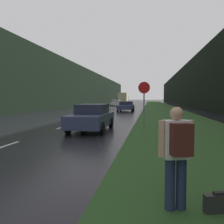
{
  "coord_description": "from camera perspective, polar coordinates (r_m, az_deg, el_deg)",
  "views": [
    {
      "loc": [
        5.2,
        -0.69,
        1.74
      ],
      "look_at": [
        2.72,
        15.01,
        0.82
      ],
      "focal_mm": 38.0,
      "sensor_mm": 36.0,
      "label": 1
    }
  ],
  "objects": [
    {
      "name": "treeline_near_side",
      "position": [
        51.38,
        18.05,
        5.97
      ],
      "size": [
        2.0,
        140.0,
        8.52
      ],
      "primitive_type": "cube",
      "color": "black",
      "rests_on": "ground_plane"
    },
    {
      "name": "car_passing_far",
      "position": [
        31.81,
        3.41,
        1.42
      ],
      "size": [
        2.04,
        4.73,
        1.34
      ],
      "rotation": [
        0.0,
        0.0,
        3.14
      ],
      "color": "#2D3856",
      "rests_on": "ground_plane"
    },
    {
      "name": "treeline_far_side",
      "position": [
        53.05,
        -8.0,
        6.1
      ],
      "size": [
        2.0,
        140.0,
        8.69
      ],
      "primitive_type": "cube",
      "color": "black",
      "rests_on": "ground_plane"
    },
    {
      "name": "grass_verge",
      "position": [
        40.78,
        11.82,
        0.82
      ],
      "size": [
        6.0,
        240.0,
        0.02
      ],
      "primitive_type": "cube",
      "color": "#26471E",
      "rests_on": "ground_plane"
    },
    {
      "name": "suitcase",
      "position": [
        4.15,
        24.29,
        -19.47
      ],
      "size": [
        0.47,
        0.24,
        0.33
      ],
      "rotation": [
        0.0,
        0.0,
        0.27
      ],
      "color": "#232326",
      "rests_on": "ground_plane"
    },
    {
      "name": "stop_sign",
      "position": [
        12.99,
        7.7,
        2.65
      ],
      "size": [
        0.63,
        0.07,
        2.64
      ],
      "color": "slate",
      "rests_on": "ground_plane"
    },
    {
      "name": "lane_stripe_d",
      "position": [
        21.92,
        -4.77,
        -1.24
      ],
      "size": [
        0.12,
        3.0,
        0.01
      ],
      "primitive_type": "cube",
      "color": "silver",
      "rests_on": "ground_plane"
    },
    {
      "name": "lane_stripe_e",
      "position": [
        28.75,
        -1.46,
        -0.14
      ],
      "size": [
        0.12,
        3.0,
        0.01
      ],
      "primitive_type": "cube",
      "color": "silver",
      "rests_on": "ground_plane"
    },
    {
      "name": "hitchhiker_with_backpack",
      "position": [
        3.77,
        15.38,
        -9.24
      ],
      "size": [
        0.54,
        0.47,
        1.61
      ],
      "rotation": [
        0.0,
        0.0,
        0.27
      ],
      "color": "#1E2847",
      "rests_on": "ground_plane"
    },
    {
      "name": "delivery_truck",
      "position": [
        67.82,
        2.78,
        3.31
      ],
      "size": [
        2.54,
        7.24,
        3.28
      ],
      "color": "#6E684F",
      "rests_on": "ground_plane"
    },
    {
      "name": "car_passing_near",
      "position": [
        12.89,
        -4.88,
        -1.29
      ],
      "size": [
        1.88,
        4.47,
        1.42
      ],
      "rotation": [
        0.0,
        0.0,
        3.14
      ],
      "color": "#2D3856",
      "rests_on": "ground_plane"
    },
    {
      "name": "lane_stripe_c",
      "position": [
        15.24,
        -11.04,
        -3.29
      ],
      "size": [
        0.12,
        3.0,
        0.01
      ],
      "primitive_type": "cube",
      "color": "silver",
      "rests_on": "ground_plane"
    },
    {
      "name": "car_oncoming",
      "position": [
        52.76,
        1.0,
        2.21
      ],
      "size": [
        2.04,
        4.23,
        1.44
      ],
      "color": "#BCBCBC",
      "rests_on": "ground_plane"
    }
  ]
}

